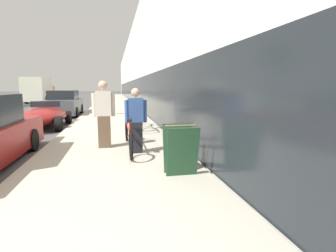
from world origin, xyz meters
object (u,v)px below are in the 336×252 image
Objects in this scene: person_bystander at (104,114)px; bike_rack_hoop at (140,118)px; cruiser_bike_nearest at (139,118)px; moving_truck at (39,90)px; sandwich_board_sign at (180,149)px; vintage_roadster_curbside at (43,116)px; parked_sedan_far at (64,104)px; tandem_bicycle at (128,135)px; person_rider at (136,121)px.

person_bystander reaches higher than bike_rack_hoop.
moving_truck reaches higher than cruiser_bike_nearest.
moving_truck reaches higher than sandwich_board_sign.
moving_truck reaches higher than vintage_roadster_curbside.
parked_sedan_far is at bearing 90.29° from vintage_roadster_curbside.
sandwich_board_sign is (0.29, -4.42, -0.06)m from bike_rack_hoop.
cruiser_bike_nearest is at bearing 86.39° from bike_rack_hoop.
tandem_bicycle is 3.27× the size of bike_rack_hoop.
tandem_bicycle is 6.22m from vintage_roadster_curbside.
cruiser_bike_nearest is at bearing 92.38° from sandwich_board_sign.
cruiser_bike_nearest is 0.30× the size of moving_truck.
tandem_bicycle is at bearing -71.16° from moving_truck.
moving_truck reaches higher than person_rider.
vintage_roadster_curbside is at bearing 119.18° from sandwich_board_sign.
bike_rack_hoop is (0.53, 2.33, 0.15)m from tandem_bicycle.
sandwich_board_sign is at bearing -71.50° from parked_sedan_far.
person_rider is 6.63m from vintage_roadster_curbside.
person_bystander is at bearing 136.46° from person_rider.
moving_truck is at bearing 112.92° from cruiser_bike_nearest.
person_rider reaches higher than tandem_bicycle.
tandem_bicycle is 3.07× the size of sandwich_board_sign.
person_bystander is 1.91× the size of sandwich_board_sign.
sandwich_board_sign is (0.82, -2.09, 0.08)m from tandem_bicycle.
parked_sedan_far is at bearing 108.50° from sandwich_board_sign.
person_rider is (0.17, -0.36, 0.41)m from tandem_bicycle.
person_rider is 0.37× the size of parked_sedan_far.
cruiser_bike_nearest reaches higher than bike_rack_hoop.
person_bystander reaches higher than vintage_roadster_curbside.
person_rider is 0.89× the size of person_bystander.
tandem_bicycle is 3.44m from cruiser_bike_nearest.
person_bystander reaches higher than parked_sedan_far.
parked_sedan_far is (-3.32, 10.28, 0.18)m from tandem_bicycle.
parked_sedan_far is (-3.49, 10.64, -0.23)m from person_rider.
bike_rack_hoop is at bearing -37.69° from vintage_roadster_curbside.
moving_truck is (-5.18, 19.55, 0.90)m from vintage_roadster_curbside.
person_rider is at bearing -71.86° from parked_sedan_far.
moving_truck is (-5.15, 14.55, 0.68)m from parked_sedan_far.
vintage_roadster_curbside is at bearing -89.71° from parked_sedan_far.
person_bystander is 0.28× the size of moving_truck.
bike_rack_hoop is 0.22× the size of vintage_roadster_curbside.
person_bystander is at bearing 120.01° from sandwich_board_sign.
person_bystander is (-0.60, 0.37, 0.50)m from tandem_bicycle.
tandem_bicycle is 0.45× the size of moving_truck.
person_bystander reaches higher than cruiser_bike_nearest.
sandwich_board_sign is at bearing -70.95° from moving_truck.
vintage_roadster_curbside is (-2.69, 4.91, -0.53)m from person_bystander.
tandem_bicycle is 0.86m from person_bystander.
sandwich_board_sign is 0.14× the size of moving_truck.
vintage_roadster_curbside is 20.24m from moving_truck.
tandem_bicycle is at bearing -58.05° from vintage_roadster_curbside.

